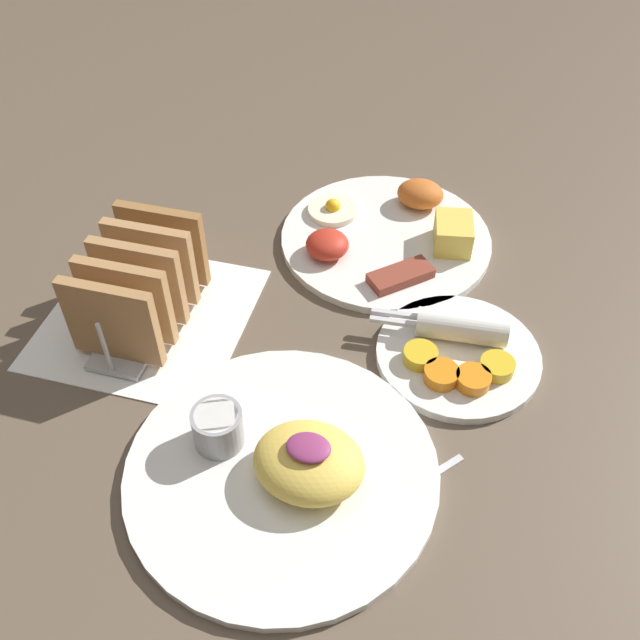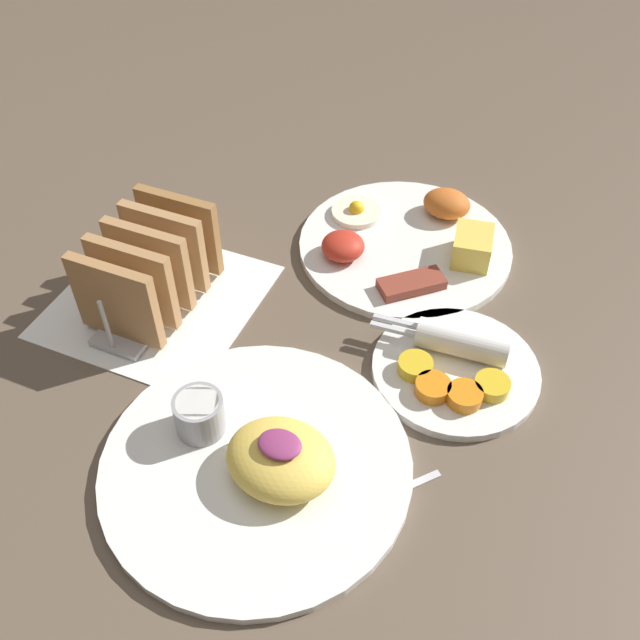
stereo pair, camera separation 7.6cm
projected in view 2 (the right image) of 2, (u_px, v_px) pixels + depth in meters
ground_plane at (286, 342)px, 0.78m from camera, size 3.00×3.00×0.00m
napkin_flat at (158, 300)px, 0.82m from camera, size 0.22×0.22×0.00m
plate_breakfast at (408, 241)px, 0.88m from camera, size 0.26×0.26×0.05m
plate_condiments at (456, 366)px, 0.74m from camera, size 0.19×0.17×0.04m
plate_foreground at (258, 459)px, 0.65m from camera, size 0.29×0.29×0.06m
toast_rack at (150, 268)px, 0.78m from camera, size 0.10×0.18×0.10m
teaspoon at (356, 508)px, 0.63m from camera, size 0.09×0.10×0.01m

